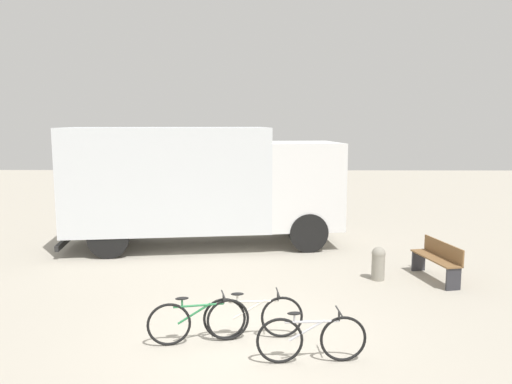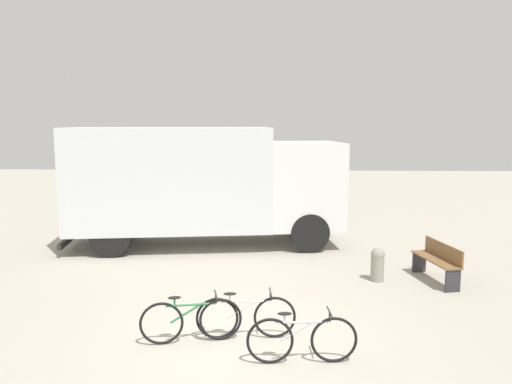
# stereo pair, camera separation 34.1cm
# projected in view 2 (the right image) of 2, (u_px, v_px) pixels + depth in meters

# --- Properties ---
(ground_plane) EXTENTS (60.00, 60.00, 0.00)m
(ground_plane) POSITION_uv_depth(u_px,v_px,m) (239.00, 341.00, 8.33)
(ground_plane) COLOR #A8A091
(delivery_truck) EXTENTS (8.15, 3.44, 3.48)m
(delivery_truck) POSITION_uv_depth(u_px,v_px,m) (202.00, 181.00, 14.57)
(delivery_truck) COLOR silver
(delivery_truck) RESTS_ON ground
(park_bench) EXTENTS (0.71, 1.63, 0.89)m
(park_bench) POSITION_uv_depth(u_px,v_px,m) (438.00, 260.00, 11.38)
(park_bench) COLOR brown
(park_bench) RESTS_ON ground
(bicycle_near) EXTENTS (1.66, 0.51, 0.81)m
(bicycle_near) POSITION_uv_depth(u_px,v_px,m) (191.00, 320.00, 8.22)
(bicycle_near) COLOR black
(bicycle_near) RESTS_ON ground
(bicycle_middle) EXTENTS (1.69, 0.44, 0.81)m
(bicycle_middle) POSITION_uv_depth(u_px,v_px,m) (246.00, 317.00, 8.38)
(bicycle_middle) COLOR black
(bicycle_middle) RESTS_ON ground
(bicycle_far) EXTENTS (1.69, 0.44, 0.81)m
(bicycle_far) POSITION_uv_depth(u_px,v_px,m) (302.00, 339.00, 7.51)
(bicycle_far) COLOR black
(bicycle_far) RESTS_ON ground
(bollard_near_bench) EXTENTS (0.32, 0.32, 0.78)m
(bollard_near_bench) POSITION_uv_depth(u_px,v_px,m) (377.00, 263.00, 11.43)
(bollard_near_bench) COLOR gray
(bollard_near_bench) RESTS_ON ground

